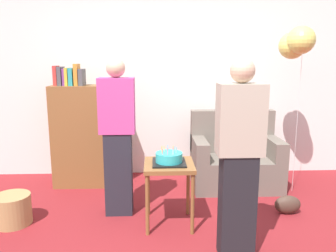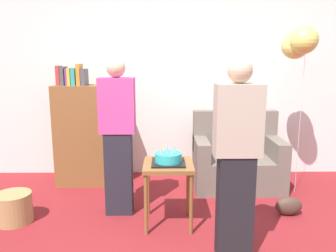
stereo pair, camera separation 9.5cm
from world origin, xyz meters
name	(u,v)px [view 1 (the left image)]	position (x,y,z in m)	size (l,w,h in m)	color
ground_plane	(181,246)	(0.00, 0.00, 0.00)	(8.00, 8.00, 0.00)	maroon
wall_back	(170,79)	(0.00, 2.05, 1.35)	(6.00, 0.10, 2.70)	silver
couch	(235,160)	(0.81, 1.46, 0.34)	(1.10, 0.70, 0.96)	#6B6056
bookshelf	(84,134)	(-1.13, 1.57, 0.68)	(0.80, 0.36, 1.57)	brown
side_table	(169,173)	(-0.09, 0.43, 0.53)	(0.48, 0.48, 0.63)	brown
birthday_cake	(169,158)	(-0.09, 0.43, 0.68)	(0.32, 0.32, 0.17)	black
person_blowing_candles	(118,137)	(-0.61, 0.70, 0.83)	(0.36, 0.22, 1.63)	#23232D
person_holding_cake	(239,160)	(0.44, -0.14, 0.83)	(0.36, 0.22, 1.63)	black
wicker_basket	(12,210)	(-1.65, 0.49, 0.15)	(0.36, 0.36, 0.30)	#A88451
handbag	(288,205)	(1.18, 0.60, 0.10)	(0.28, 0.14, 0.20)	#473328
balloon_bunch	(297,43)	(1.43, 1.24, 1.81)	(0.37, 0.44, 1.99)	silver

